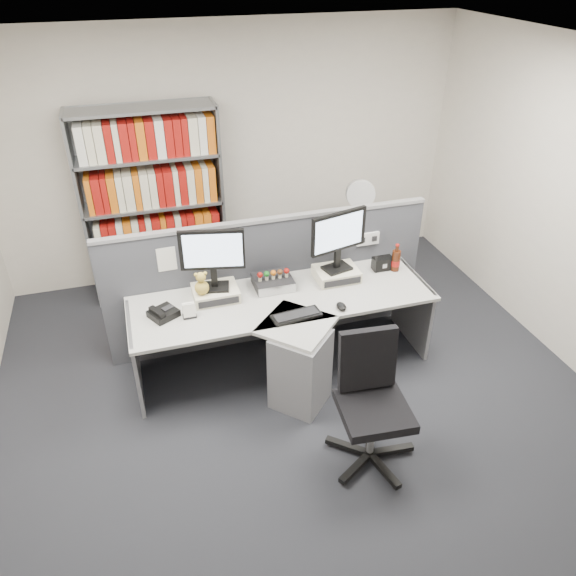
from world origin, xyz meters
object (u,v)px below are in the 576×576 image
object	(u,v)px
desk	(290,337)
filing_cabinet	(356,253)
monitor_right	(339,236)
speaker	(382,263)
cola_bottle	(396,261)
office_chair	(371,398)
desktop_pc	(273,282)
monitor_left	(212,255)
keyboard	(296,316)
mouse	(341,306)
shelving_unit	(154,208)
desk_phone	(163,313)
desk_calendar	(189,311)
desk_fan	(360,197)

from	to	relation	value
desk	filing_cabinet	xyz separation A→B (m)	(1.20, 1.40, -0.11)
monitor_right	speaker	distance (m)	0.60
cola_bottle	office_chair	world-z (taller)	office_chair
desk	office_chair	bearing A→B (deg)	-71.54
desktop_pc	speaker	xyz separation A→B (m)	(1.05, -0.00, 0.02)
monitor_left	keyboard	size ratio (longest dim) A/B	1.29
monitor_right	mouse	size ratio (longest dim) A/B	4.55
desktop_pc	shelving_unit	distance (m)	1.69
desk	keyboard	bearing A→B (deg)	-70.43
desk	cola_bottle	world-z (taller)	cola_bottle
monitor_right	desktop_pc	world-z (taller)	monitor_right
desk	desk_phone	world-z (taller)	desk_phone
monitor_right	shelving_unit	distance (m)	2.07
speaker	cola_bottle	bearing A→B (deg)	-24.84
speaker	filing_cabinet	size ratio (longest dim) A/B	0.26
monitor_right	desk_calendar	world-z (taller)	monitor_right
desk	desk_calendar	xyz separation A→B (m)	(-0.80, 0.17, 0.32)
desktop_pc	shelving_unit	xyz separation A→B (m)	(-0.87, 1.43, 0.21)
desk	shelving_unit	bearing A→B (deg)	115.96
desktop_pc	desk_calendar	bearing A→B (deg)	-161.87
desk_calendar	cola_bottle	distance (m)	1.94
keyboard	filing_cabinet	size ratio (longest dim) A/B	0.60
desk	monitor_right	bearing A→B (deg)	34.67
cola_bottle	filing_cabinet	distance (m)	1.13
mouse	cola_bottle	xyz separation A→B (m)	(0.71, 0.45, 0.08)
shelving_unit	filing_cabinet	distance (m)	2.24
keyboard	desk_phone	xyz separation A→B (m)	(-1.03, 0.32, 0.02)
monitor_right	speaker	xyz separation A→B (m)	(0.47, 0.04, -0.37)
desk_phone	office_chair	xyz separation A→B (m)	(1.32, -1.19, -0.21)
keyboard	desk_fan	distance (m)	1.91
mouse	desk_phone	world-z (taller)	desk_phone
desk_calendar	desk_fan	xyz separation A→B (m)	(2.00, 1.23, 0.24)
monitor_left	desk_phone	size ratio (longest dim) A/B	1.98
speaker	desk_calendar	bearing A→B (deg)	-172.11
monitor_left	desk_calendar	bearing A→B (deg)	-139.88
keyboard	speaker	bearing A→B (deg)	26.88
desktop_pc	filing_cabinet	xyz separation A→B (m)	(1.23, 0.98, -0.41)
monitor_right	speaker	bearing A→B (deg)	4.49
desk_phone	desk_calendar	size ratio (longest dim) A/B	2.08
desk_calendar	shelving_unit	bearing A→B (deg)	93.38
office_chair	cola_bottle	bearing A→B (deg)	58.46
speaker	office_chair	xyz separation A→B (m)	(-0.71, -1.37, -0.24)
shelving_unit	desk_fan	xyz separation A→B (m)	(2.10, -0.45, 0.04)
cola_bottle	speaker	bearing A→B (deg)	155.16
desk	cola_bottle	distance (m)	1.24
monitor_left	office_chair	world-z (taller)	monitor_left
monitor_left	speaker	bearing A→B (deg)	1.35
mouse	cola_bottle	distance (m)	0.84
desktop_pc	keyboard	bearing A→B (deg)	-83.54
desk_calendar	cola_bottle	bearing A→B (deg)	6.02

